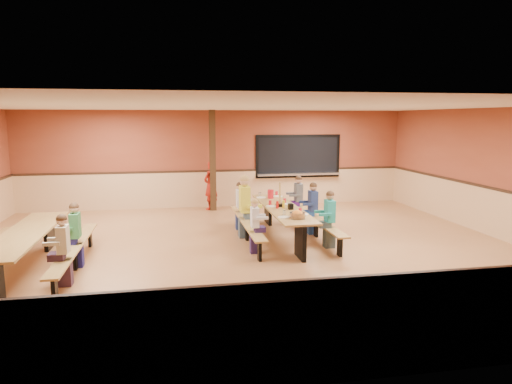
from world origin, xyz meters
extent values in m
plane|color=#905C36|center=(0.00, 0.00, 0.00)|extent=(12.00, 12.00, 0.00)
cube|color=brown|center=(0.00, 5.00, 1.50)|extent=(12.00, 0.04, 3.00)
cube|color=brown|center=(0.00, -5.00, 1.50)|extent=(12.00, 0.04, 3.00)
cube|color=brown|center=(6.00, 0.00, 1.50)|extent=(0.04, 10.00, 3.00)
cube|color=white|center=(0.00, 0.00, 3.00)|extent=(12.00, 10.00, 0.04)
cube|color=black|center=(2.60, 4.97, 1.55)|extent=(2.60, 0.06, 1.20)
cube|color=silver|center=(2.60, 4.88, 0.98)|extent=(2.70, 0.28, 0.06)
cube|color=#301F10|center=(-0.20, 4.40, 1.50)|extent=(0.18, 0.18, 3.00)
cube|color=#A98243|center=(1.06, 0.81, 0.72)|extent=(0.75, 3.60, 0.04)
cube|color=black|center=(1.06, -0.74, 0.35)|extent=(0.08, 0.60, 0.70)
cube|color=black|center=(1.06, 2.36, 0.35)|extent=(0.08, 0.60, 0.70)
cube|color=#A98243|center=(0.24, 0.81, 0.43)|extent=(0.26, 3.60, 0.04)
cube|color=black|center=(0.24, 0.81, 0.21)|extent=(0.06, 0.18, 0.41)
cube|color=#A98243|center=(1.89, 0.81, 0.43)|extent=(0.26, 3.60, 0.04)
cube|color=black|center=(1.89, 0.81, 0.21)|extent=(0.06, 0.18, 0.41)
cube|color=#A98243|center=(-4.02, -0.64, 0.72)|extent=(0.75, 3.60, 0.04)
cube|color=black|center=(-4.02, 0.91, 0.35)|extent=(0.08, 0.60, 0.70)
cube|color=#A98243|center=(-3.19, -0.64, 0.43)|extent=(0.26, 3.60, 0.04)
cube|color=black|center=(-3.19, -0.64, 0.21)|extent=(0.06, 0.18, 0.41)
imported|color=#AC1F13|center=(-0.25, 4.55, 0.74)|extent=(0.64, 0.63, 1.49)
cylinder|color=red|center=(1.05, 1.98, 0.85)|extent=(0.16, 0.16, 0.22)
cube|color=black|center=(1.19, 0.52, 0.80)|extent=(0.10, 0.14, 0.13)
cylinder|color=yellow|center=(1.07, 0.70, 0.82)|extent=(0.06, 0.06, 0.17)
cylinder|color=#B2140F|center=(0.92, 0.66, 0.82)|extent=(0.06, 0.06, 0.17)
cube|color=black|center=(1.03, 0.89, 0.77)|extent=(0.16, 0.16, 0.06)
cube|color=#A98243|center=(1.03, 0.89, 1.05)|extent=(0.02, 0.09, 0.50)
camera|label=1|loc=(-1.39, -9.19, 2.75)|focal=32.00mm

